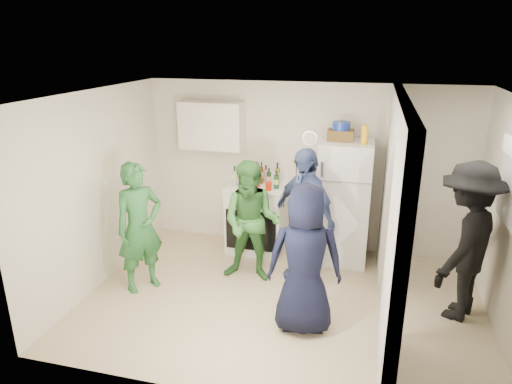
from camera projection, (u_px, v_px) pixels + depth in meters
The scene contains 35 objects.
floor at pixel (282, 300), 5.64m from camera, with size 4.80×4.80×0.00m, color #C6B78B.
wall_back at pixel (306, 167), 6.80m from camera, with size 4.80×4.80×0.00m, color silver.
wall_front at pixel (244, 276), 3.68m from camera, with size 4.80×4.80×0.00m, color silver.
wall_left at pixel (99, 190), 5.80m from camera, with size 3.40×3.40×0.00m, color silver.
ceiling at pixel (286, 95), 4.84m from camera, with size 4.80×4.80×0.00m, color white.
partition_pier_back at pixel (390, 185), 5.97m from camera, with size 0.12×1.20×2.50m, color silver.
partition_pier_front at pixel (396, 260), 3.95m from camera, with size 0.12×1.20×2.50m, color silver.
partition_header at pixel (402, 119), 4.62m from camera, with size 0.12×1.00×0.40m, color silver.
stove at pixel (257, 217), 6.89m from camera, with size 0.86×0.71×1.02m, color white.
upper_cabinet at pixel (212, 125), 6.77m from camera, with size 0.95×0.34×0.70m, color silver.
fridge at pixel (344, 202), 6.45m from camera, with size 0.72×0.70×1.75m, color white.
wicker_basket at pixel (341, 135), 6.21m from camera, with size 0.35×0.25×0.15m, color brown.
blue_bowl at pixel (341, 126), 6.17m from camera, with size 0.24×0.24×0.11m, color navy.
yellow_cup_stack_top at pixel (365, 135), 5.99m from camera, with size 0.09×0.09×0.25m, color yellow.
wall_clock at pixel (310, 138), 6.63m from camera, with size 0.22×0.22×0.03m, color white.
spice_shelf at pixel (305, 162), 6.72m from camera, with size 0.35×0.08×0.03m, color olive.
nook_window_frame at pixel (512, 183), 4.74m from camera, with size 0.04×0.76×0.86m, color white.
yellow_cup_stack_stove at pixel (245, 181), 6.51m from camera, with size 0.09×0.09×0.25m, color yellow.
red_cup at pixel (268, 186), 6.47m from camera, with size 0.09×0.09×0.12m, color red.
person_green_left at pixel (140, 227), 5.69m from camera, with size 0.61×0.40×1.67m, color #2B6C33.
person_green_center at pixel (252, 222), 5.92m from camera, with size 0.79×0.61×1.62m, color #3E7C36.
person_denim at pixel (304, 216), 5.87m from camera, with size 1.06×0.44×1.81m, color #3C4782.
person_navy at pixel (305, 260), 4.85m from camera, with size 0.82×0.53×1.67m, color black.
person_nook at pixel (466, 242), 5.08m from camera, with size 1.19×0.69×1.85m, color black.
bottle_a at pixel (242, 172), 6.86m from camera, with size 0.06×0.06×0.28m, color brown.
bottle_b at pixel (244, 178), 6.64m from camera, with size 0.07×0.07×0.24m, color #16421E.
bottle_c at pixel (255, 174), 6.84m from camera, with size 0.06×0.06×0.24m, color #A5B1B2.
bottle_d at pixel (257, 178), 6.63m from camera, with size 0.07×0.07×0.26m, color maroon.
bottle_e at pixel (266, 174), 6.85m from camera, with size 0.08×0.08×0.26m, color #A4B0B6.
bottle_f at pixel (269, 177), 6.64m from camera, with size 0.07×0.07×0.27m, color #14381A.
bottle_g at pixel (277, 173), 6.72m from camera, with size 0.08×0.08×0.33m, color olive.
bottle_h at pixel (234, 176), 6.63m from camera, with size 0.06×0.06×0.31m, color #A2AAAE.
bottle_i at pixel (261, 173), 6.77m from camera, with size 0.06×0.06×0.33m, color #5D3410.
bottle_j at pixel (277, 180), 6.53m from camera, with size 0.07×0.07×0.26m, color #194B2B.
bottle_k at pixel (245, 174), 6.78m from camera, with size 0.07×0.07×0.27m, color brown.
Camera 1 is at (0.90, -4.84, 3.07)m, focal length 32.00 mm.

